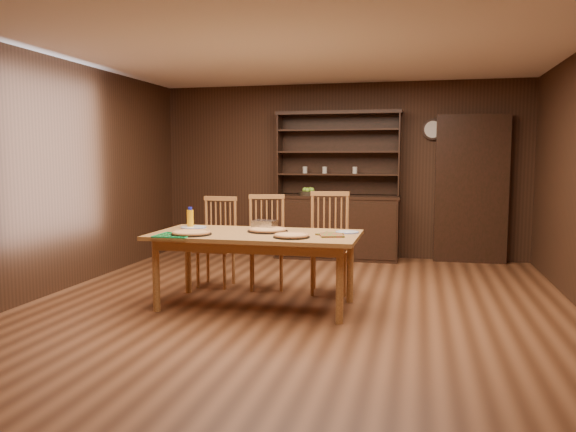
% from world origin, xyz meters
% --- Properties ---
extents(floor, '(6.00, 6.00, 0.00)m').
position_xyz_m(floor, '(0.00, 0.00, 0.00)').
color(floor, brown).
rests_on(floor, ground).
extents(room_shell, '(6.00, 6.00, 6.00)m').
position_xyz_m(room_shell, '(0.00, 0.00, 1.58)').
color(room_shell, white).
rests_on(room_shell, floor).
extents(china_hutch, '(1.84, 0.52, 2.17)m').
position_xyz_m(china_hutch, '(-0.00, 2.75, 0.60)').
color(china_hutch, black).
rests_on(china_hutch, floor).
extents(doorway, '(1.00, 0.18, 2.10)m').
position_xyz_m(doorway, '(1.90, 2.90, 1.05)').
color(doorway, black).
rests_on(doorway, floor).
extents(wall_clock, '(0.30, 0.05, 0.30)m').
position_xyz_m(wall_clock, '(1.35, 2.96, 1.90)').
color(wall_clock, black).
rests_on(wall_clock, room_shell).
extents(dining_table, '(2.05, 1.02, 0.75)m').
position_xyz_m(dining_table, '(-0.40, -0.14, 0.68)').
color(dining_table, '#C58C44').
rests_on(dining_table, floor).
extents(chair_left, '(0.43, 0.41, 1.04)m').
position_xyz_m(chair_left, '(-1.12, 0.71, 0.55)').
color(chair_left, '#B76F3E').
rests_on(chair_left, floor).
extents(chair_center, '(0.53, 0.51, 1.07)m').
position_xyz_m(chair_center, '(-0.53, 0.73, 0.57)').
color(chair_center, '#B76F3E').
rests_on(chair_center, floor).
extents(chair_right, '(0.51, 0.49, 1.12)m').
position_xyz_m(chair_right, '(0.21, 0.69, 0.59)').
color(chair_right, '#B76F3E').
rests_on(chair_right, floor).
extents(pizza_left, '(0.40, 0.40, 0.04)m').
position_xyz_m(pizza_left, '(-0.98, -0.41, 0.77)').
color(pizza_left, black).
rests_on(pizza_left, dining_table).
extents(pizza_right, '(0.35, 0.35, 0.04)m').
position_xyz_m(pizza_right, '(0.02, -0.37, 0.77)').
color(pizza_right, black).
rests_on(pizza_right, dining_table).
extents(pizza_center, '(0.41, 0.41, 0.04)m').
position_xyz_m(pizza_center, '(-0.31, -0.02, 0.77)').
color(pizza_center, black).
rests_on(pizza_center, dining_table).
extents(cooling_rack, '(0.43, 0.43, 0.02)m').
position_xyz_m(cooling_rack, '(-1.10, -0.50, 0.76)').
color(cooling_rack, '#0B9948').
rests_on(cooling_rack, dining_table).
extents(plate_left, '(0.27, 0.27, 0.02)m').
position_xyz_m(plate_left, '(-1.15, 0.08, 0.76)').
color(plate_left, silver).
rests_on(plate_left, dining_table).
extents(plate_right, '(0.23, 0.23, 0.02)m').
position_xyz_m(plate_right, '(0.49, 0.06, 0.76)').
color(plate_right, silver).
rests_on(plate_right, dining_table).
extents(foil_dish, '(0.26, 0.21, 0.09)m').
position_xyz_m(foil_dish, '(-0.39, 0.16, 0.80)').
color(foil_dish, silver).
rests_on(foil_dish, dining_table).
extents(juice_bottle, '(0.07, 0.07, 0.22)m').
position_xyz_m(juice_bottle, '(-1.20, 0.10, 0.85)').
color(juice_bottle, '#F9A10D').
rests_on(juice_bottle, dining_table).
extents(pot_holder_a, '(0.27, 0.27, 0.02)m').
position_xyz_m(pot_holder_a, '(0.37, -0.20, 0.76)').
color(pot_holder_a, '#AD131F').
rests_on(pot_holder_a, dining_table).
extents(pot_holder_b, '(0.27, 0.27, 0.02)m').
position_xyz_m(pot_holder_b, '(0.34, -0.11, 0.76)').
color(pot_holder_b, '#AD131F').
rests_on(pot_holder_b, dining_table).
extents(fruit_bowl, '(0.27, 0.27, 0.12)m').
position_xyz_m(fruit_bowl, '(-0.42, 2.69, 0.98)').
color(fruit_bowl, black).
rests_on(fruit_bowl, china_hutch).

